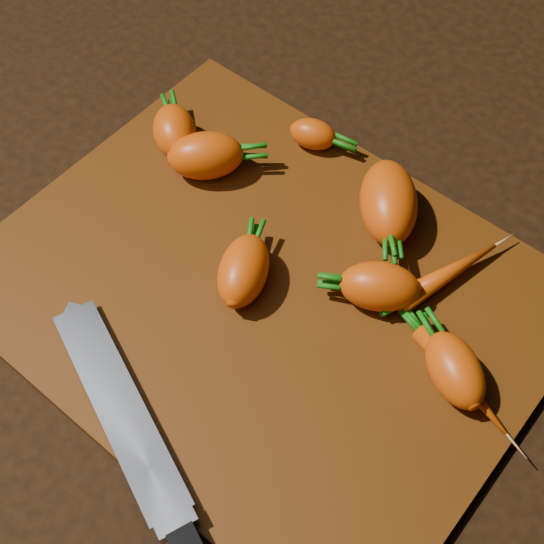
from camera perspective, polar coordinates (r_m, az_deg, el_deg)
The scene contains 12 objects.
ground at distance 0.71m, azimuth -0.51°, elevation -2.06°, with size 2.00×2.00×0.01m, color black.
cutting_board at distance 0.70m, azimuth -0.52°, elevation -1.59°, with size 0.50×0.40×0.01m, color #5A2B09.
carrot_0 at distance 0.77m, azimuth -5.00°, elevation 8.72°, with size 0.08×0.05×0.05m, color #E04F0D.
carrot_1 at distance 0.80m, azimuth -7.36°, elevation 10.48°, with size 0.07×0.04×0.04m, color #E04F0D.
carrot_2 at distance 0.73m, azimuth 8.76°, elevation 5.22°, with size 0.09×0.05×0.05m, color #E04F0D.
carrot_3 at distance 0.68m, azimuth -2.16°, elevation 0.12°, with size 0.08×0.04×0.04m, color #E04F0D.
carrot_4 at distance 0.68m, azimuth 8.09°, elevation -1.08°, with size 0.07×0.05×0.05m, color #E04F0D.
carrot_5 at distance 0.80m, azimuth 3.10°, elevation 10.33°, with size 0.05×0.03×0.03m, color #E04F0D.
carrot_6 at distance 0.65m, azimuth 13.60°, elevation -7.18°, with size 0.07×0.04×0.04m, color #E04F0D.
carrot_7 at distance 0.71m, azimuth 13.06°, elevation -0.14°, with size 0.12×0.02×0.02m, color #E04F0D.
carrot_8 at distance 0.66m, azimuth 14.10°, elevation -7.91°, with size 0.11×0.02×0.02m, color #E04F0D.
knife at distance 0.64m, azimuth -10.75°, elevation -11.29°, with size 0.33×0.15×0.02m.
Camera 1 is at (0.24, -0.28, 0.61)m, focal length 50.00 mm.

